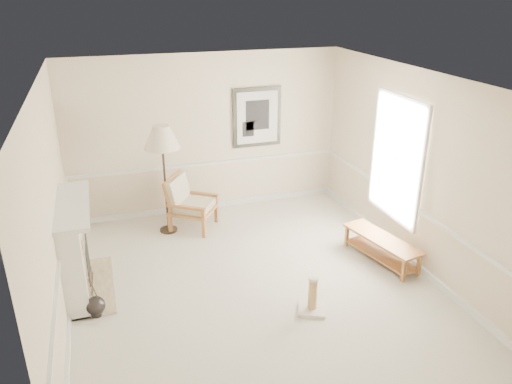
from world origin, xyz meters
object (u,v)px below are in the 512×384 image
at_px(armchair, 187,201).
at_px(bench, 381,245).
at_px(floor_lamp, 162,140).
at_px(scratching_post, 312,300).
at_px(floor_vase, 96,306).

distance_m(armchair, bench, 3.34).
distance_m(floor_lamp, bench, 3.85).
bearing_deg(scratching_post, armchair, 110.30).
bearing_deg(armchair, floor_lamp, 131.77).
height_order(floor_vase, bench, floor_vase).
relative_size(bench, scratching_post, 2.81).
relative_size(armchair, floor_lamp, 0.54).
height_order(floor_vase, floor_lamp, floor_lamp).
xyz_separation_m(floor_lamp, bench, (2.98, -2.00, -1.38)).
distance_m(floor_vase, bench, 4.24).
bearing_deg(floor_lamp, scratching_post, -63.33).
height_order(armchair, scratching_post, armchair).
distance_m(bench, scratching_post, 1.77).
relative_size(floor_vase, bench, 0.52).
bearing_deg(scratching_post, floor_vase, 164.14).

